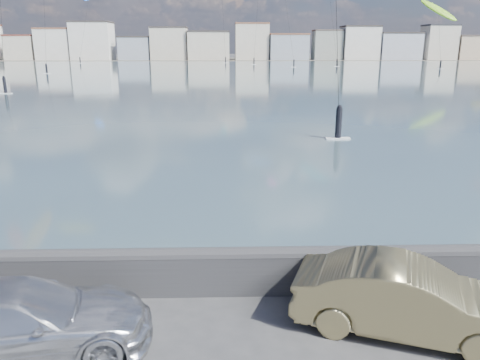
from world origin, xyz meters
name	(u,v)px	position (x,y,z in m)	size (l,w,h in m)	color
bay_water	(223,73)	(0.00, 91.50, 0.01)	(500.00, 177.00, 0.00)	#39505E
far_shore_strip	(224,59)	(0.00, 200.00, 0.01)	(500.00, 60.00, 0.00)	#4C473D
seawall	(195,269)	(0.00, 2.70, 0.58)	(400.00, 0.36, 1.08)	#28282B
far_buildings	(227,44)	(1.31, 186.00, 6.03)	(240.79, 13.26, 14.60)	silver
car_silver	(17,321)	(-2.92, 0.69, 0.66)	(1.84, 4.54, 1.32)	silver
car_champagne	(408,299)	(4.03, 1.18, 0.69)	(1.46, 4.18, 1.38)	tan
kitesurfer_1	(439,11)	(53.88, 115.74, 13.75)	(9.73, 12.40, 17.44)	#8CD826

